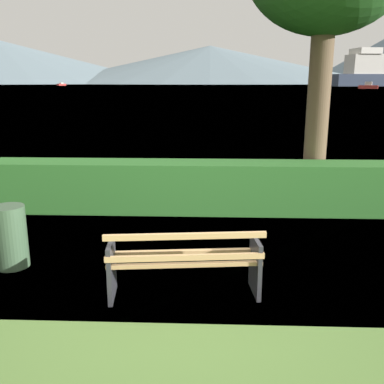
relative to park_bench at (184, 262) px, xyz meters
The scene contains 8 objects.
ground_plane 0.43m from the park_bench, 95.97° to the left, with size 1400.00×1400.00×0.00m, color #567A38.
water_surface 309.39m from the park_bench, 90.00° to the left, with size 620.00×620.00×0.00m, color #6B8EA3.
park_bench is the anchor object (origin of this frame).
hedge_row 3.48m from the park_bench, 90.10° to the left, with size 7.86×0.79×0.96m, color #2D6B28.
trash_bin 2.50m from the park_bench, 162.53° to the left, with size 0.44×0.44×0.85m, color #385138.
fishing_boat_near 160.26m from the park_bench, 70.17° to the left, with size 6.44×4.21×2.40m.
tender_far 272.76m from the park_bench, 108.83° to the left, with size 4.29×6.16×1.77m.
distant_hills 560.39m from the park_bench, 90.33° to the left, with size 900.59×438.26×87.35m.
Camera 1 is at (0.28, -4.71, 2.44)m, focal length 40.73 mm.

